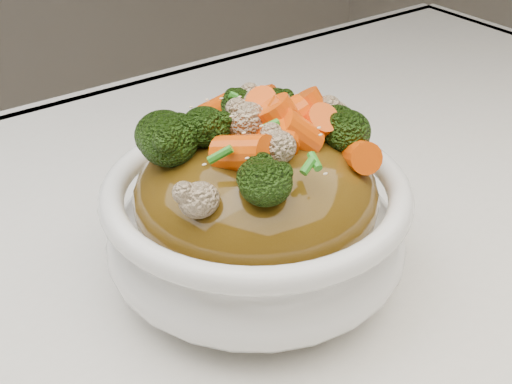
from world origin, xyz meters
TOP-DOWN VIEW (x-y plane):
  - tablecloth at (0.00, 0.00)m, footprint 1.20×0.80m
  - bowl at (0.05, 0.05)m, footprint 0.22×0.22m
  - sauce_base at (0.05, 0.05)m, footprint 0.17×0.17m
  - carrots at (0.05, 0.05)m, footprint 0.17×0.17m
  - broccoli at (0.05, 0.05)m, footprint 0.17×0.17m
  - cauliflower at (0.05, 0.05)m, footprint 0.17×0.17m
  - scallions at (0.05, 0.05)m, footprint 0.13×0.13m
  - sesame_seeds at (0.05, 0.05)m, footprint 0.15×0.15m

SIDE VIEW (x-z plane):
  - tablecloth at x=0.00m, z-range 0.71..0.75m
  - bowl at x=0.05m, z-range 0.75..0.83m
  - sauce_base at x=0.05m, z-range 0.77..0.86m
  - cauliflower at x=0.05m, z-range 0.85..0.88m
  - broccoli at x=0.05m, z-range 0.85..0.89m
  - carrots at x=0.05m, z-range 0.85..0.89m
  - scallions at x=0.05m, z-range 0.86..0.88m
  - sesame_seeds at x=0.05m, z-range 0.87..0.87m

